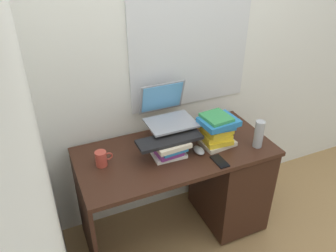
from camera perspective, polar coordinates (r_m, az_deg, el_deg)
name	(u,v)px	position (r m, az deg, el deg)	size (l,w,h in m)	color
ground_plane	(175,229)	(2.73, 1.13, -17.11)	(6.00, 6.00, 0.00)	#9E7A4C
wall_back	(154,53)	(2.28, -2.36, 12.27)	(6.00, 0.06, 2.60)	silver
wall_left	(25,97)	(1.80, -23.20, 4.55)	(0.05, 6.00, 2.60)	silver
desk	(216,179)	(2.55, 8.28, -8.93)	(1.31, 0.63, 0.75)	#381E14
book_stack_tall	(172,133)	(2.26, 0.63, -1.25)	(0.20, 0.16, 0.15)	yellow
book_stack_keyboard_riser	(169,148)	(2.14, 0.19, -3.77)	(0.23, 0.20, 0.11)	white
book_stack_side	(217,130)	(2.25, 8.41, -0.70)	(0.25, 0.21, 0.22)	beige
laptop	(167,112)	(2.24, -0.15, 2.42)	(0.32, 0.31, 0.24)	gray
keyboard	(170,140)	(2.11, 0.26, -2.34)	(0.42, 0.14, 0.02)	black
computer_mouse	(199,150)	(2.20, 5.29, -4.15)	(0.06, 0.10, 0.04)	#A5A8AD
mug	(101,159)	(2.11, -11.29, -5.47)	(0.11, 0.07, 0.10)	#B23F33
water_bottle	(259,134)	(2.30, 15.25, -1.34)	(0.06, 0.06, 0.19)	#999EA5
cell_phone	(220,161)	(2.15, 8.81, -5.98)	(0.07, 0.14, 0.01)	black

